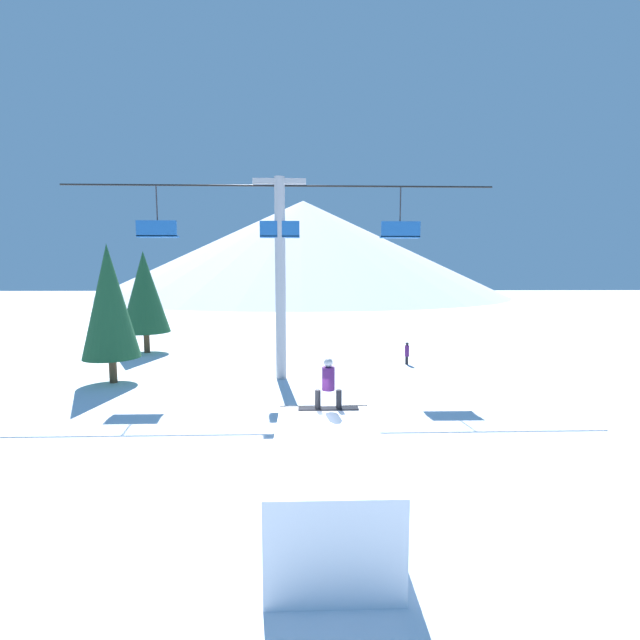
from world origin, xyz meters
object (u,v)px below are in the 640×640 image
object	(u,v)px
distant_skier	(407,352)
snowboarder	(328,384)
pine_tree_near	(109,302)
snow_ramp	(328,482)

from	to	relation	value
distant_skier	snowboarder	bearing A→B (deg)	-111.11
snowboarder	pine_tree_near	bearing A→B (deg)	134.92
pine_tree_near	distant_skier	bearing A→B (deg)	13.56
snow_ramp	distant_skier	xyz separation A→B (m)	(5.06, 14.77, -0.20)
snowboarder	distant_skier	distance (m)	13.87
pine_tree_near	snow_ramp	bearing A→B (deg)	-50.70
pine_tree_near	distant_skier	xyz separation A→B (m)	(14.32, 3.45, -3.05)
snowboarder	pine_tree_near	world-z (taller)	pine_tree_near
snow_ramp	distant_skier	distance (m)	15.62
snow_ramp	snowboarder	bearing A→B (deg)	87.08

